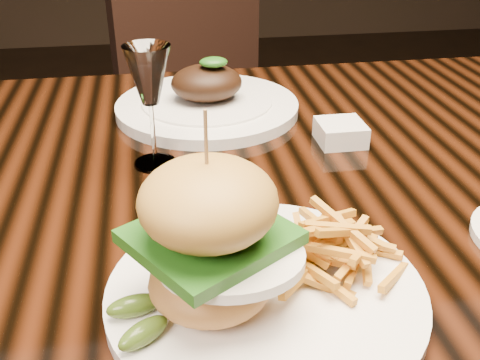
{
  "coord_description": "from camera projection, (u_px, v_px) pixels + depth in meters",
  "views": [
    {
      "loc": [
        -0.12,
        -0.65,
        1.1
      ],
      "look_at": [
        -0.03,
        -0.12,
        0.81
      ],
      "focal_mm": 42.0,
      "sensor_mm": 36.0,
      "label": 1
    }
  ],
  "objects": [
    {
      "name": "chair_far",
      "position": [
        209.0,
        94.0,
        1.62
      ],
      "size": [
        0.6,
        0.6,
        0.95
      ],
      "rotation": [
        0.0,
        0.0,
        0.39
      ],
      "color": "black",
      "rests_on": "ground"
    },
    {
      "name": "ramekin",
      "position": [
        340.0,
        133.0,
        0.83
      ],
      "size": [
        0.07,
        0.07,
        0.03
      ],
      "primitive_type": "cube",
      "rotation": [
        0.0,
        0.0,
        -0.01
      ],
      "color": "white",
      "rests_on": "dining_table"
    },
    {
      "name": "dining_table",
      "position": [
        250.0,
        221.0,
        0.79
      ],
      "size": [
        1.6,
        0.9,
        0.75
      ],
      "color": "black",
      "rests_on": "ground"
    },
    {
      "name": "burger_plate",
      "position": [
        255.0,
        259.0,
        0.5
      ],
      "size": [
        0.3,
        0.3,
        0.2
      ],
      "rotation": [
        0.0,
        0.0,
        0.36
      ],
      "color": "white",
      "rests_on": "dining_table"
    },
    {
      "name": "far_dish",
      "position": [
        207.0,
        102.0,
        0.93
      ],
      "size": [
        0.3,
        0.3,
        0.1
      ],
      "rotation": [
        0.0,
        0.0,
        -0.29
      ],
      "color": "white",
      "rests_on": "dining_table"
    },
    {
      "name": "wine_glass",
      "position": [
        149.0,
        80.0,
        0.71
      ],
      "size": [
        0.06,
        0.06,
        0.17
      ],
      "color": "white",
      "rests_on": "dining_table"
    }
  ]
}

